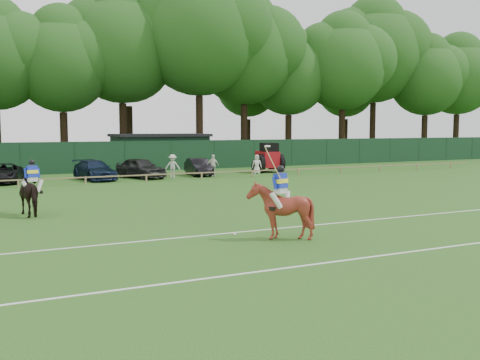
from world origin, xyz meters
TOP-DOWN VIEW (x-y plane):
  - ground at (0.00, 0.00)m, footprint 160.00×160.00m
  - horse_dark at (-7.46, 6.21)m, footprint 1.33×2.24m
  - horse_chestnut at (-0.87, -2.66)m, footprint 1.96×2.09m
  - suv_black at (-7.64, 21.24)m, footprint 3.08×4.95m
  - sedan_navy at (-1.81, 20.83)m, footprint 2.53×4.88m
  - hatch_grey at (1.44, 20.74)m, footprint 3.13×4.65m
  - estate_black at (5.99, 20.96)m, footprint 1.89×4.06m
  - spectator_left at (3.64, 20.17)m, footprint 1.22×0.94m
  - spectator_mid at (6.65, 19.79)m, footprint 0.97×0.46m
  - spectator_right at (10.58, 20.20)m, footprint 0.86×0.74m
  - rider_dark at (-7.46, 6.19)m, footprint 0.93×0.45m
  - rider_chestnut at (-0.87, -2.67)m, footprint 0.98×0.53m
  - polo_ball at (-1.93, -1.45)m, footprint 0.09×0.09m
  - pitch_lines at (0.00, -3.50)m, footprint 60.00×5.10m
  - pitch_rail at (0.00, 18.00)m, footprint 62.10×0.10m
  - perimeter_fence at (0.00, 27.00)m, footprint 92.08×0.08m
  - utility_shed at (6.00, 30.00)m, footprint 8.40×4.40m
  - tree_row at (2.00, 35.00)m, footprint 96.00×12.00m
  - tractor at (12.23, 21.35)m, footprint 2.28×3.07m

SIDE VIEW (x-z plane):
  - ground at x=0.00m, z-range 0.00..0.00m
  - tree_row at x=2.00m, z-range -10.50..10.50m
  - pitch_lines at x=0.00m, z-range 0.00..0.01m
  - polo_ball at x=-1.93m, z-range 0.00..0.09m
  - pitch_rail at x=0.00m, z-range 0.20..0.70m
  - suv_black at x=-7.64m, z-range 0.00..1.28m
  - estate_black at x=5.99m, z-range 0.00..1.29m
  - sedan_navy at x=-1.81m, z-range 0.00..1.35m
  - hatch_grey at x=1.44m, z-range 0.00..1.47m
  - spectator_right at x=10.58m, z-range 0.00..1.50m
  - spectator_mid at x=6.65m, z-range 0.00..1.62m
  - spectator_left at x=3.64m, z-range 0.00..1.67m
  - horse_dark at x=-7.46m, z-range 0.00..1.77m
  - horse_chestnut at x=-0.87m, z-range 0.00..1.89m
  - tractor at x=12.23m, z-range -0.06..2.31m
  - perimeter_fence at x=0.00m, z-range 0.00..2.50m
  - utility_shed at x=6.00m, z-range 0.02..3.06m
  - rider_dark at x=-7.46m, z-range 0.96..2.37m
  - rider_chestnut at x=-0.87m, z-range 0.74..2.79m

